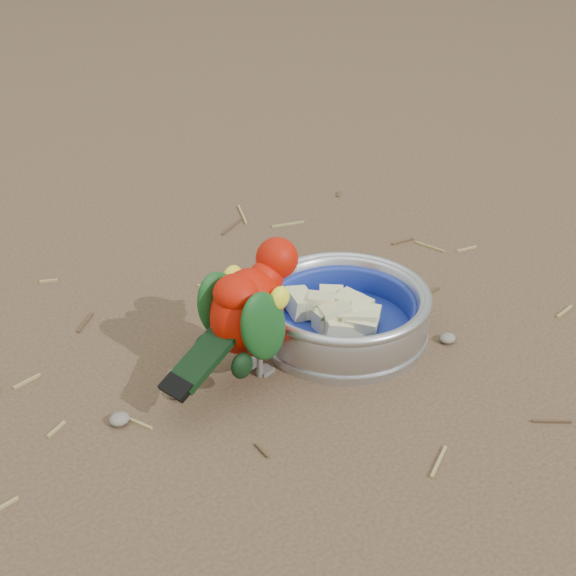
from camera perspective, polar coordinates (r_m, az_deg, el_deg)
ground at (r=0.89m, az=2.78°, el=-7.27°), size 60.00×60.00×0.00m
food_bowl at (r=0.97m, az=3.88°, el=-2.97°), size 0.21×0.21×0.02m
bowl_wall at (r=0.96m, az=3.94°, el=-1.47°), size 0.21×0.21×0.04m
fruit_wedges at (r=0.96m, az=3.92°, el=-1.82°), size 0.12×0.12×0.03m
lory_parrot at (r=0.87m, az=-2.74°, el=-2.20°), size 0.20×0.12×0.15m
ground_debris at (r=0.91m, az=2.98°, el=-6.02°), size 0.90×0.80×0.01m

